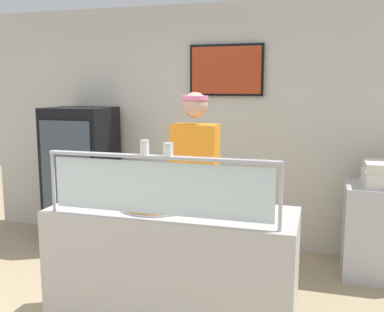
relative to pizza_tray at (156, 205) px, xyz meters
The scene contains 11 objects.
ground_plane 1.18m from the pizza_tray, 78.91° to the left, with size 12.00×12.00×0.00m, color tan.
shop_rear_unit 2.02m from the pizza_tray, 86.28° to the left, with size 6.14×0.13×2.70m.
serving_counter 0.51m from the pizza_tray, ahead, with size 1.74×0.66×0.95m, color #BCB7B2.
sneeze_guard 0.40m from the pizza_tray, 65.43° to the right, with size 1.56×0.06×0.42m.
pizza_tray is the anchor object (origin of this frame).
pizza_server 0.03m from the pizza_tray, 91.21° to the right, with size 0.07×0.28×0.01m, color #ADAFB7.
parmesan_shaker 0.53m from the pizza_tray, 82.05° to the right, with size 0.06×0.06×0.10m.
pepper_flake_shaker 0.56m from the pizza_tray, 54.96° to the right, with size 0.06×0.06×0.08m.
worker_figure 0.61m from the pizza_tray, 78.38° to the left, with size 0.41×0.50×1.76m.
drink_fridge 2.15m from the pizza_tray, 134.40° to the left, with size 0.70×0.63×1.57m.
prep_shelf 2.33m from the pizza_tray, 41.04° to the left, with size 0.70×0.55×0.89m, color #B7BABF.
Camera 1 is at (1.85, -2.51, 1.81)m, focal length 41.17 mm.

